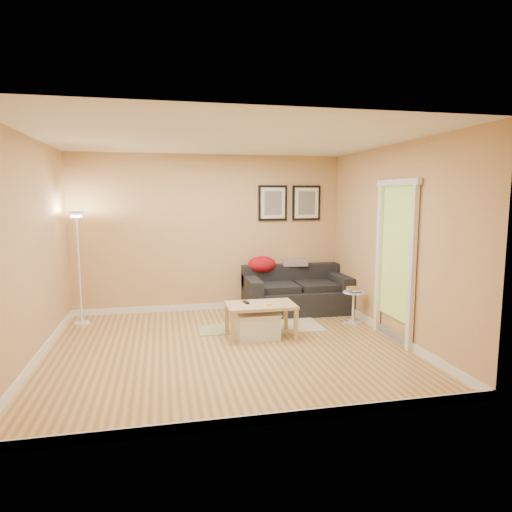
# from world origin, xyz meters

# --- Properties ---
(floor) EXTENTS (4.50, 4.50, 0.00)m
(floor) POSITION_xyz_m (0.00, 0.00, 0.00)
(floor) COLOR tan
(floor) RESTS_ON ground
(ceiling) EXTENTS (4.50, 4.50, 0.00)m
(ceiling) POSITION_xyz_m (0.00, 0.00, 2.60)
(ceiling) COLOR white
(ceiling) RESTS_ON wall_back
(wall_back) EXTENTS (4.50, 0.00, 4.50)m
(wall_back) POSITION_xyz_m (0.00, 2.00, 1.30)
(wall_back) COLOR tan
(wall_back) RESTS_ON ground
(wall_front) EXTENTS (4.50, 0.00, 4.50)m
(wall_front) POSITION_xyz_m (0.00, -2.00, 1.30)
(wall_front) COLOR tan
(wall_front) RESTS_ON ground
(wall_left) EXTENTS (0.00, 4.00, 4.00)m
(wall_left) POSITION_xyz_m (-2.25, 0.00, 1.30)
(wall_left) COLOR tan
(wall_left) RESTS_ON ground
(wall_right) EXTENTS (0.00, 4.00, 4.00)m
(wall_right) POSITION_xyz_m (2.25, 0.00, 1.30)
(wall_right) COLOR tan
(wall_right) RESTS_ON ground
(baseboard_back) EXTENTS (4.50, 0.02, 0.10)m
(baseboard_back) POSITION_xyz_m (0.00, 1.99, 0.05)
(baseboard_back) COLOR white
(baseboard_back) RESTS_ON ground
(baseboard_front) EXTENTS (4.50, 0.02, 0.10)m
(baseboard_front) POSITION_xyz_m (0.00, -1.99, 0.05)
(baseboard_front) COLOR white
(baseboard_front) RESTS_ON ground
(baseboard_left) EXTENTS (0.02, 4.00, 0.10)m
(baseboard_left) POSITION_xyz_m (-2.24, 0.00, 0.05)
(baseboard_left) COLOR white
(baseboard_left) RESTS_ON ground
(baseboard_right) EXTENTS (0.02, 4.00, 0.10)m
(baseboard_right) POSITION_xyz_m (2.24, 0.00, 0.05)
(baseboard_right) COLOR white
(baseboard_right) RESTS_ON ground
(sofa) EXTENTS (1.70, 0.90, 0.75)m
(sofa) POSITION_xyz_m (1.38, 1.53, 0.38)
(sofa) COLOR black
(sofa) RESTS_ON ground
(red_throw) EXTENTS (0.48, 0.36, 0.28)m
(red_throw) POSITION_xyz_m (0.86, 1.82, 0.77)
(red_throw) COLOR #B11020
(red_throw) RESTS_ON sofa
(plaid_throw) EXTENTS (0.45, 0.32, 0.10)m
(plaid_throw) POSITION_xyz_m (1.45, 1.86, 0.78)
(plaid_throw) COLOR tan
(plaid_throw) RESTS_ON sofa
(framed_print_left) EXTENTS (0.50, 0.04, 0.60)m
(framed_print_left) POSITION_xyz_m (1.08, 1.98, 1.80)
(framed_print_left) COLOR black
(framed_print_left) RESTS_ON wall_back
(framed_print_right) EXTENTS (0.50, 0.04, 0.60)m
(framed_print_right) POSITION_xyz_m (1.68, 1.98, 1.80)
(framed_print_right) COLOR black
(framed_print_right) RESTS_ON wall_back
(area_rug) EXTENTS (1.25, 0.85, 0.01)m
(area_rug) POSITION_xyz_m (0.86, 0.81, 0.01)
(area_rug) COLOR beige
(area_rug) RESTS_ON ground
(green_runner) EXTENTS (0.70, 0.50, 0.01)m
(green_runner) POSITION_xyz_m (0.05, 0.76, 0.01)
(green_runner) COLOR #668C4C
(green_runner) RESTS_ON ground
(coffee_table) EXTENTS (0.99, 0.67, 0.46)m
(coffee_table) POSITION_xyz_m (0.50, 0.32, 0.23)
(coffee_table) COLOR tan
(coffee_table) RESTS_ON ground
(remote_control) EXTENTS (0.07, 0.17, 0.02)m
(remote_control) POSITION_xyz_m (0.32, 0.41, 0.47)
(remote_control) COLOR black
(remote_control) RESTS_ON coffee_table
(tape_roll) EXTENTS (0.07, 0.07, 0.03)m
(tape_roll) POSITION_xyz_m (0.58, 0.21, 0.48)
(tape_roll) COLOR yellow
(tape_roll) RESTS_ON coffee_table
(storage_bin) EXTENTS (0.58, 0.42, 0.36)m
(storage_bin) POSITION_xyz_m (0.45, 0.30, 0.18)
(storage_bin) COLOR white
(storage_bin) RESTS_ON ground
(side_table) EXTENTS (0.32, 0.32, 0.49)m
(side_table) POSITION_xyz_m (2.02, 0.69, 0.24)
(side_table) COLOR white
(side_table) RESTS_ON ground
(book_stack) EXTENTS (0.21, 0.25, 0.07)m
(book_stack) POSITION_xyz_m (2.02, 0.68, 0.52)
(book_stack) COLOR #313F93
(book_stack) RESTS_ON side_table
(floor_lamp) EXTENTS (0.22, 0.22, 1.71)m
(floor_lamp) POSITION_xyz_m (-2.00, 1.49, 0.81)
(floor_lamp) COLOR white
(floor_lamp) RESTS_ON ground
(doorway) EXTENTS (0.12, 1.01, 2.13)m
(doorway) POSITION_xyz_m (2.20, -0.15, 1.02)
(doorway) COLOR white
(doorway) RESTS_ON ground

